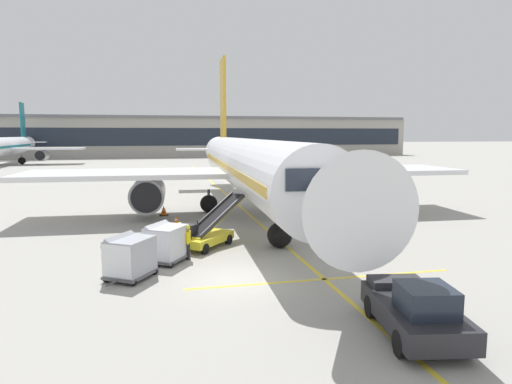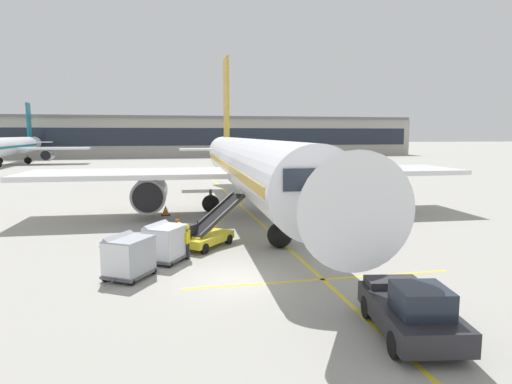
# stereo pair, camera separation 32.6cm
# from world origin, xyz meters

# --- Properties ---
(ground_plane) EXTENTS (600.00, 600.00, 0.00)m
(ground_plane) POSITION_xyz_m (0.00, 0.00, 0.00)
(ground_plane) COLOR #9E9B93
(parked_airplane) EXTENTS (33.94, 44.34, 14.80)m
(parked_airplane) POSITION_xyz_m (3.74, 15.79, 3.76)
(parked_airplane) COLOR white
(parked_airplane) RESTS_ON ground
(belt_loader) EXTENTS (4.48, 4.95, 2.68)m
(belt_loader) POSITION_xyz_m (-0.51, 6.04, 0.82)
(belt_loader) COLOR gold
(belt_loader) RESTS_ON ground
(baggage_cart_lead) EXTENTS (2.42, 2.73, 1.91)m
(baggage_cart_lead) POSITION_xyz_m (-2.91, 3.41, 1.00)
(baggage_cart_lead) COLOR #515156
(baggage_cart_lead) RESTS_ON ground
(baggage_cart_second) EXTENTS (2.42, 2.73, 1.91)m
(baggage_cart_second) POSITION_xyz_m (-4.48, 1.20, 1.00)
(baggage_cart_second) COLOR #515156
(baggage_cart_second) RESTS_ON ground
(pushback_tug) EXTENTS (2.80, 4.69, 1.83)m
(pushback_tug) POSITION_xyz_m (4.48, -6.47, 0.83)
(pushback_tug) COLOR #232328
(pushback_tug) RESTS_ON ground
(ground_crew_by_loader) EXTENTS (0.30, 0.56, 1.74)m
(ground_crew_by_loader) POSITION_xyz_m (-1.79, 3.64, 1.00)
(ground_crew_by_loader) COLOR black
(ground_crew_by_loader) RESTS_ON ground
(ground_crew_by_carts) EXTENTS (0.36, 0.54, 1.74)m
(ground_crew_by_carts) POSITION_xyz_m (-2.15, 4.49, 1.00)
(ground_crew_by_carts) COLOR #333847
(ground_crew_by_carts) RESTS_ON ground
(safety_cone_engine_keepout) EXTENTS (0.67, 0.67, 0.75)m
(safety_cone_engine_keepout) POSITION_xyz_m (-2.79, 16.28, 0.37)
(safety_cone_engine_keepout) COLOR black
(safety_cone_engine_keepout) RESTS_ON ground
(safety_cone_wingtip) EXTENTS (0.56, 0.56, 0.64)m
(safety_cone_wingtip) POSITION_xyz_m (-2.01, 12.40, 0.31)
(safety_cone_wingtip) COLOR black
(safety_cone_wingtip) RESTS_ON ground
(apron_guidance_line_lead_in) EXTENTS (0.20, 110.00, 0.01)m
(apron_guidance_line_lead_in) POSITION_xyz_m (3.72, 15.02, 0.00)
(apron_guidance_line_lead_in) COLOR yellow
(apron_guidance_line_lead_in) RESTS_ON ground
(apron_guidance_line_stop_bar) EXTENTS (12.00, 0.20, 0.01)m
(apron_guidance_line_stop_bar) POSITION_xyz_m (3.71, -0.76, 0.00)
(apron_guidance_line_stop_bar) COLOR yellow
(apron_guidance_line_stop_bar) RESTS_ON ground
(terminal_building) EXTENTS (117.57, 21.94, 11.09)m
(terminal_building) POSITION_xyz_m (10.70, 114.30, 5.49)
(terminal_building) COLOR #A8A399
(terminal_building) RESTS_ON ground
(distant_airplane) EXTENTS (30.28, 39.62, 13.50)m
(distant_airplane) POSITION_xyz_m (-33.08, 81.24, 3.64)
(distant_airplane) COLOR silver
(distant_airplane) RESTS_ON ground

